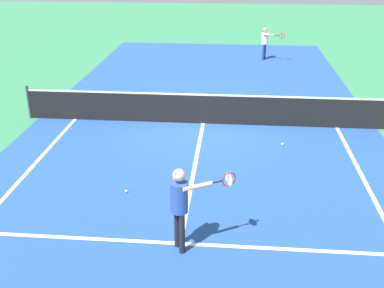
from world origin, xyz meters
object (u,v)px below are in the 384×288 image
object	(u,v)px
net	(203,109)
tennis_ball_mid_court	(127,191)
player_near	(181,201)
tennis_ball_near_net	(283,144)
player_far	(265,40)

from	to	relation	value
net	tennis_ball_mid_court	world-z (taller)	net
tennis_ball_mid_court	player_near	bearing A→B (deg)	-53.63
player_near	tennis_ball_mid_court	xyz separation A→B (m)	(-1.48, 2.01, -1.00)
net	player_near	distance (m)	6.58
tennis_ball_near_net	net	bearing A→B (deg)	147.01
tennis_ball_mid_court	tennis_ball_near_net	xyz separation A→B (m)	(3.77, 3.03, 0.00)
tennis_ball_near_net	tennis_ball_mid_court	bearing A→B (deg)	-141.19
player_far	tennis_ball_near_net	size ratio (longest dim) A/B	22.92
net	tennis_ball_near_net	bearing A→B (deg)	-32.99
player_far	tennis_ball_near_net	distance (m)	10.33
player_near	tennis_ball_mid_court	bearing A→B (deg)	126.37
player_near	player_far	distance (m)	15.51
player_far	tennis_ball_mid_court	size ratio (longest dim) A/B	22.92
player_near	net	bearing A→B (deg)	90.38
tennis_ball_mid_court	player_far	bearing A→B (deg)	74.23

